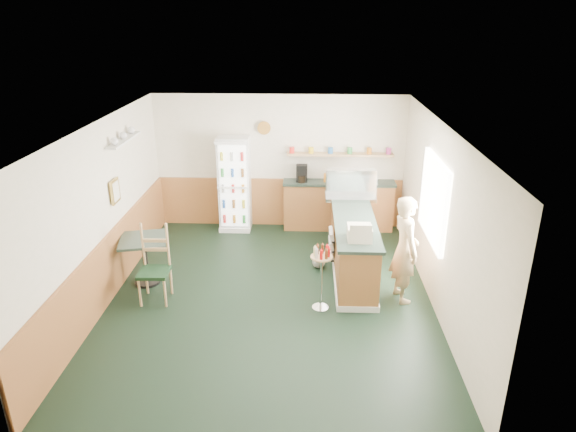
{
  "coord_description": "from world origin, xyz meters",
  "views": [
    {
      "loc": [
        0.57,
        -7.0,
        4.17
      ],
      "look_at": [
        0.26,
        0.6,
        1.13
      ],
      "focal_mm": 32.0,
      "sensor_mm": 36.0,
      "label": 1
    }
  ],
  "objects_px": {
    "cafe_chair": "(155,261)",
    "drinks_fridge": "(235,184)",
    "display_case": "(351,185)",
    "shopkeeper": "(405,249)",
    "condiment_stand": "(321,268)",
    "cafe_table": "(144,252)",
    "cash_register": "(359,233)"
  },
  "relations": [
    {
      "from": "cash_register",
      "to": "condiment_stand",
      "type": "height_order",
      "value": "cash_register"
    },
    {
      "from": "display_case",
      "to": "cash_register",
      "type": "bearing_deg",
      "value": -90.0
    },
    {
      "from": "drinks_fridge",
      "to": "condiment_stand",
      "type": "height_order",
      "value": "drinks_fridge"
    },
    {
      "from": "cafe_table",
      "to": "drinks_fridge",
      "type": "bearing_deg",
      "value": 64.07
    },
    {
      "from": "display_case",
      "to": "condiment_stand",
      "type": "xyz_separation_m",
      "value": [
        -0.56,
        -2.11,
        -0.59
      ]
    },
    {
      "from": "drinks_fridge",
      "to": "display_case",
      "type": "xyz_separation_m",
      "value": [
        2.25,
        -0.93,
        0.31
      ]
    },
    {
      "from": "shopkeeper",
      "to": "cafe_chair",
      "type": "height_order",
      "value": "shopkeeper"
    },
    {
      "from": "display_case",
      "to": "shopkeeper",
      "type": "relative_size",
      "value": 0.54
    },
    {
      "from": "cafe_table",
      "to": "display_case",
      "type": "bearing_deg",
      "value": 23.03
    },
    {
      "from": "display_case",
      "to": "cafe_chair",
      "type": "bearing_deg",
      "value": -148.72
    },
    {
      "from": "display_case",
      "to": "cafe_chair",
      "type": "distance_m",
      "value": 3.68
    },
    {
      "from": "condiment_stand",
      "to": "display_case",
      "type": "bearing_deg",
      "value": 75.17
    },
    {
      "from": "condiment_stand",
      "to": "cafe_table",
      "type": "distance_m",
      "value": 2.92
    },
    {
      "from": "cafe_chair",
      "to": "drinks_fridge",
      "type": "bearing_deg",
      "value": 71.97
    },
    {
      "from": "shopkeeper",
      "to": "drinks_fridge",
      "type": "bearing_deg",
      "value": 35.22
    },
    {
      "from": "cash_register",
      "to": "cafe_table",
      "type": "bearing_deg",
      "value": 174.18
    },
    {
      "from": "cash_register",
      "to": "cafe_chair",
      "type": "height_order",
      "value": "cash_register"
    },
    {
      "from": "display_case",
      "to": "shopkeeper",
      "type": "height_order",
      "value": "shopkeeper"
    },
    {
      "from": "drinks_fridge",
      "to": "cafe_chair",
      "type": "distance_m",
      "value": 2.95
    },
    {
      "from": "drinks_fridge",
      "to": "condiment_stand",
      "type": "bearing_deg",
      "value": -60.98
    },
    {
      "from": "drinks_fridge",
      "to": "cafe_chair",
      "type": "height_order",
      "value": "drinks_fridge"
    },
    {
      "from": "cash_register",
      "to": "shopkeeper",
      "type": "distance_m",
      "value": 0.75
    },
    {
      "from": "shopkeeper",
      "to": "condiment_stand",
      "type": "height_order",
      "value": "shopkeeper"
    },
    {
      "from": "display_case",
      "to": "cafe_table",
      "type": "relative_size",
      "value": 1.05
    },
    {
      "from": "cafe_table",
      "to": "cash_register",
      "type": "bearing_deg",
      "value": -5.99
    },
    {
      "from": "cash_register",
      "to": "shopkeeper",
      "type": "bearing_deg",
      "value": 2.94
    },
    {
      "from": "cash_register",
      "to": "cafe_table",
      "type": "relative_size",
      "value": 0.44
    },
    {
      "from": "cash_register",
      "to": "cafe_table",
      "type": "distance_m",
      "value": 3.46
    },
    {
      "from": "shopkeeper",
      "to": "condiment_stand",
      "type": "distance_m",
      "value": 1.32
    },
    {
      "from": "display_case",
      "to": "cafe_chair",
      "type": "relative_size",
      "value": 0.75
    },
    {
      "from": "drinks_fridge",
      "to": "cafe_table",
      "type": "bearing_deg",
      "value": -115.93
    },
    {
      "from": "cafe_table",
      "to": "cafe_chair",
      "type": "xyz_separation_m",
      "value": [
        0.3,
        -0.44,
        0.07
      ]
    }
  ]
}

